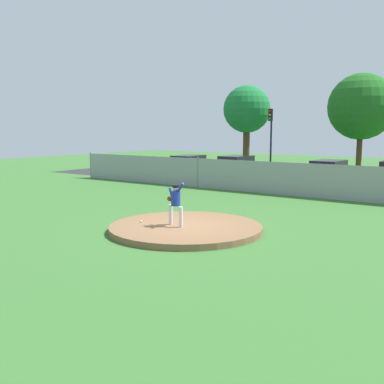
# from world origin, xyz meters

# --- Properties ---
(ground_plane) EXTENTS (80.00, 80.00, 0.00)m
(ground_plane) POSITION_xyz_m (0.00, 6.00, 0.00)
(ground_plane) COLOR #386B2D
(asphalt_strip) EXTENTS (44.00, 7.00, 0.01)m
(asphalt_strip) POSITION_xyz_m (0.00, 14.50, 0.00)
(asphalt_strip) COLOR #2B2B2D
(asphalt_strip) RESTS_ON ground_plane
(pitchers_mound) EXTENTS (5.33, 5.33, 0.21)m
(pitchers_mound) POSITION_xyz_m (0.00, 0.00, 0.11)
(pitchers_mound) COLOR brown
(pitchers_mound) RESTS_ON ground_plane
(pitcher_youth) EXTENTS (0.79, 0.32, 1.54)m
(pitcher_youth) POSITION_xyz_m (-0.23, -0.28, 1.09)
(pitcher_youth) COLOR silver
(pitcher_youth) RESTS_ON pitchers_mound
(baseball) EXTENTS (0.07, 0.07, 0.07)m
(baseball) POSITION_xyz_m (-1.59, -0.54, 0.25)
(baseball) COLOR white
(baseball) RESTS_ON pitchers_mound
(chainlink_fence) EXTENTS (31.89, 0.07, 1.87)m
(chainlink_fence) POSITION_xyz_m (0.00, 10.00, 0.89)
(chainlink_fence) COLOR gray
(chainlink_fence) RESTS_ON ground_plane
(parked_car_charcoal) EXTENTS (1.97, 4.61, 1.64)m
(parked_car_charcoal) POSITION_xyz_m (-10.03, 14.12, 0.79)
(parked_car_charcoal) COLOR #232328
(parked_car_charcoal) RESTS_ON ground_plane
(parked_car_burgundy) EXTENTS (1.95, 4.20, 1.63)m
(parked_car_burgundy) POSITION_xyz_m (0.03, 14.91, 0.78)
(parked_car_burgundy) COLOR maroon
(parked_car_burgundy) RESTS_ON ground_plane
(parked_car_champagne) EXTENTS (2.07, 4.25, 1.68)m
(parked_car_champagne) POSITION_xyz_m (-6.53, 14.98, 0.80)
(parked_car_champagne) COLOR tan
(parked_car_champagne) RESTS_ON ground_plane
(traffic_cone_orange) EXTENTS (0.40, 0.40, 0.55)m
(traffic_cone_orange) POSITION_xyz_m (-4.68, 13.33, 0.26)
(traffic_cone_orange) COLOR orange
(traffic_cone_orange) RESTS_ON asphalt_strip
(traffic_light_near) EXTENTS (0.28, 0.46, 5.04)m
(traffic_light_near) POSITION_xyz_m (-5.83, 18.95, 3.43)
(traffic_light_near) COLOR black
(traffic_light_near) RESTS_ON ground_plane
(tree_slender_far) EXTENTS (3.97, 3.97, 7.18)m
(tree_slender_far) POSITION_xyz_m (-9.28, 21.51, 5.13)
(tree_slender_far) COLOR #4C331E
(tree_slender_far) RESTS_ON ground_plane
(tree_bushy_near) EXTENTS (5.16, 5.16, 7.85)m
(tree_bushy_near) POSITION_xyz_m (-0.64, 24.18, 5.25)
(tree_bushy_near) COLOR #4C331E
(tree_bushy_near) RESTS_ON ground_plane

